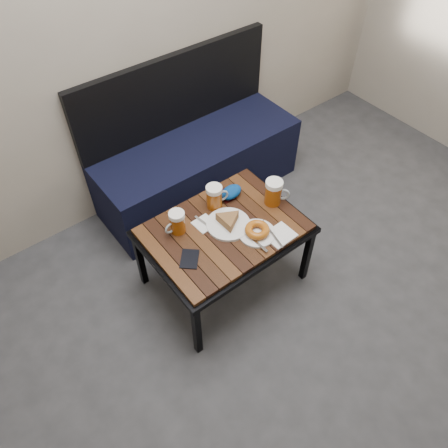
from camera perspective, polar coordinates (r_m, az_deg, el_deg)
ground at (r=2.49m, az=19.91°, el=-19.85°), size 4.00×4.00×0.00m
bench at (r=3.01m, az=-3.60°, el=8.19°), size 1.40×0.50×0.95m
cafe_table at (r=2.34m, az=-0.00°, el=-1.17°), size 0.84×0.62×0.47m
beer_mug_left at (r=2.26m, az=-6.16°, el=0.22°), size 0.12×0.08×0.13m
beer_mug_centre at (r=2.37m, az=-1.22°, el=3.59°), size 0.14×0.10×0.14m
beer_mug_right at (r=2.40m, az=6.54°, el=4.16°), size 0.14×0.13×0.15m
plate_pie at (r=2.30m, az=0.57°, el=0.28°), size 0.24×0.24×0.07m
plate_bagel at (r=2.27m, az=4.36°, el=-0.97°), size 0.20×0.26×0.05m
napkin_left at (r=2.33m, az=-2.60°, el=0.05°), size 0.11×0.14×0.01m
napkin_right at (r=2.29m, az=7.30°, el=-1.47°), size 0.15×0.13×0.01m
passport_navy at (r=2.18m, az=-4.52°, el=-4.56°), size 0.14×0.15×0.01m
passport_burgundy at (r=2.47m, az=0.30°, el=3.79°), size 0.09×0.11×0.01m
knit_pouch at (r=2.45m, az=0.94°, el=4.19°), size 0.15×0.11×0.06m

